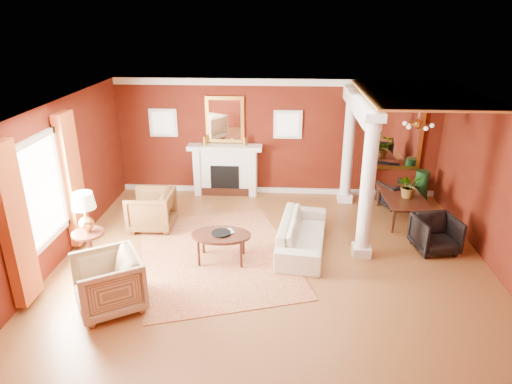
# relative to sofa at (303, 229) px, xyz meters

# --- Properties ---
(ground) EXTENTS (8.00, 8.00, 0.00)m
(ground) POSITION_rel_sofa_xyz_m (-0.57, -0.51, -0.42)
(ground) COLOR brown
(ground) RESTS_ON ground
(room_shell) EXTENTS (8.04, 7.04, 2.92)m
(room_shell) POSITION_rel_sofa_xyz_m (-0.57, -0.51, 1.60)
(room_shell) COLOR #52180B
(room_shell) RESTS_ON ground
(fireplace) EXTENTS (1.85, 0.42, 1.29)m
(fireplace) POSITION_rel_sofa_xyz_m (-1.87, 2.81, 0.22)
(fireplace) COLOR white
(fireplace) RESTS_ON ground
(overmantel_mirror) EXTENTS (0.95, 0.07, 1.15)m
(overmantel_mirror) POSITION_rel_sofa_xyz_m (-1.87, 2.94, 1.48)
(overmantel_mirror) COLOR yellow
(overmantel_mirror) RESTS_ON fireplace
(flank_window_left) EXTENTS (0.70, 0.07, 0.70)m
(flank_window_left) POSITION_rel_sofa_xyz_m (-3.42, 2.96, 1.38)
(flank_window_left) COLOR white
(flank_window_left) RESTS_ON room_shell
(flank_window_right) EXTENTS (0.70, 0.07, 0.70)m
(flank_window_right) POSITION_rel_sofa_xyz_m (-0.32, 2.96, 1.38)
(flank_window_right) COLOR white
(flank_window_right) RESTS_ON room_shell
(left_window) EXTENTS (0.21, 2.55, 2.60)m
(left_window) POSITION_rel_sofa_xyz_m (-4.46, -1.11, 1.00)
(left_window) COLOR white
(left_window) RESTS_ON room_shell
(column_front) EXTENTS (0.36, 0.36, 2.80)m
(column_front) POSITION_rel_sofa_xyz_m (1.13, -0.21, 1.01)
(column_front) COLOR white
(column_front) RESTS_ON ground
(column_back) EXTENTS (0.36, 0.36, 2.80)m
(column_back) POSITION_rel_sofa_xyz_m (1.13, 2.49, 1.01)
(column_back) COLOR white
(column_back) RESTS_ON ground
(header_beam) EXTENTS (0.30, 3.20, 0.32)m
(header_beam) POSITION_rel_sofa_xyz_m (1.13, 1.39, 2.20)
(header_beam) COLOR white
(header_beam) RESTS_ON column_front
(amber_ceiling) EXTENTS (2.30, 3.40, 0.04)m
(amber_ceiling) POSITION_rel_sofa_xyz_m (2.28, 1.24, 2.45)
(amber_ceiling) COLOR #D88B3F
(amber_ceiling) RESTS_ON room_shell
(dining_mirror) EXTENTS (1.30, 0.07, 1.70)m
(dining_mirror) POSITION_rel_sofa_xyz_m (2.33, 2.94, 1.13)
(dining_mirror) COLOR yellow
(dining_mirror) RESTS_ON room_shell
(chandelier) EXTENTS (0.60, 0.62, 0.75)m
(chandelier) POSITION_rel_sofa_xyz_m (2.33, 1.29, 1.83)
(chandelier) COLOR #C38C3D
(chandelier) RESTS_ON room_shell
(crown_trim) EXTENTS (8.00, 0.08, 0.16)m
(crown_trim) POSITION_rel_sofa_xyz_m (-0.57, 2.95, 2.40)
(crown_trim) COLOR white
(crown_trim) RESTS_ON room_shell
(base_trim) EXTENTS (8.00, 0.08, 0.12)m
(base_trim) POSITION_rel_sofa_xyz_m (-0.57, 2.95, -0.36)
(base_trim) COLOR white
(base_trim) RESTS_ON ground
(rug) EXTENTS (3.77, 4.39, 0.01)m
(rug) POSITION_rel_sofa_xyz_m (-1.68, -0.39, -0.41)
(rug) COLOR maroon
(rug) RESTS_ON ground
(sofa) EXTENTS (0.90, 2.21, 0.84)m
(sofa) POSITION_rel_sofa_xyz_m (0.00, 0.00, 0.00)
(sofa) COLOR #EEE4C8
(sofa) RESTS_ON ground
(armchair_leopard) EXTENTS (0.86, 0.92, 0.94)m
(armchair_leopard) POSITION_rel_sofa_xyz_m (-3.22, 0.72, 0.05)
(armchair_leopard) COLOR black
(armchair_leopard) RESTS_ON ground
(armchair_stripe) EXTENTS (1.28, 1.30, 1.00)m
(armchair_stripe) POSITION_rel_sofa_xyz_m (-3.11, -2.14, 0.08)
(armchair_stripe) COLOR tan
(armchair_stripe) RESTS_ON ground
(coffee_table) EXTENTS (1.11, 1.11, 0.56)m
(coffee_table) POSITION_rel_sofa_xyz_m (-1.53, -0.57, 0.09)
(coffee_table) COLOR black
(coffee_table) RESTS_ON ground
(coffee_book) EXTENTS (0.15, 0.10, 0.23)m
(coffee_book) POSITION_rel_sofa_xyz_m (-1.48, -0.52, 0.25)
(coffee_book) COLOR black
(coffee_book) RESTS_ON coffee_table
(side_table) EXTENTS (0.58, 0.58, 1.44)m
(side_table) POSITION_rel_sofa_xyz_m (-3.93, -0.87, 0.54)
(side_table) COLOR black
(side_table) RESTS_ON ground
(dining_table) EXTENTS (0.61, 1.60, 0.88)m
(dining_table) POSITION_rel_sofa_xyz_m (2.31, 1.51, 0.02)
(dining_table) COLOR black
(dining_table) RESTS_ON ground
(dining_chair_near) EXTENTS (0.89, 0.85, 0.79)m
(dining_chair_near) POSITION_rel_sofa_xyz_m (2.59, 0.06, -0.03)
(dining_chair_near) COLOR black
(dining_chair_near) RESTS_ON ground
(dining_chair_far) EXTENTS (0.85, 0.83, 0.68)m
(dining_chair_far) POSITION_rel_sofa_xyz_m (2.28, 2.23, -0.08)
(dining_chair_far) COLOR black
(dining_chair_far) RESTS_ON ground
(green_urn) EXTENTS (0.36, 0.36, 0.86)m
(green_urn) POSITION_rel_sofa_xyz_m (2.93, 2.40, -0.08)
(green_urn) COLOR #123918
(green_urn) RESTS_ON ground
(potted_plant) EXTENTS (0.64, 0.68, 0.43)m
(potted_plant) POSITION_rel_sofa_xyz_m (2.36, 1.46, 0.68)
(potted_plant) COLOR #26591E
(potted_plant) RESTS_ON dining_table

